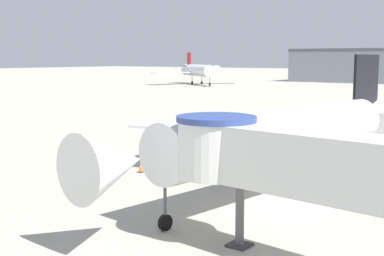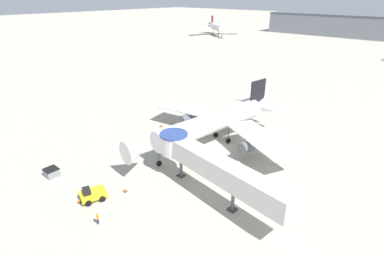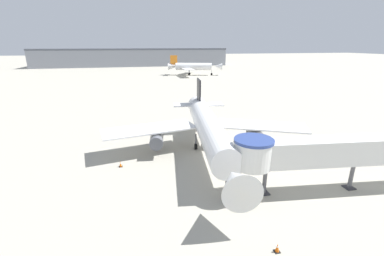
{
  "view_description": "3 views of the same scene",
  "coord_description": "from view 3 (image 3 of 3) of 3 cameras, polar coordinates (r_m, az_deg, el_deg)",
  "views": [
    {
      "loc": [
        14.6,
        -32.72,
        9.38
      ],
      "look_at": [
        -5.53,
        -4.61,
        4.82
      ],
      "focal_mm": 50.0,
      "sensor_mm": 36.0,
      "label": 1
    },
    {
      "loc": [
        27.78,
        -37.38,
        24.85
      ],
      "look_at": [
        -3.12,
        -2.76,
        3.84
      ],
      "focal_mm": 28.0,
      "sensor_mm": 36.0,
      "label": 2
    },
    {
      "loc": [
        -11.84,
        -32.57,
        15.66
      ],
      "look_at": [
        -4.38,
        -1.09,
        5.07
      ],
      "focal_mm": 24.0,
      "sensor_mm": 36.0,
      "label": 3
    }
  ],
  "objects": [
    {
      "name": "ground_plane",
      "position": [
        38.03,
        6.08,
        -6.3
      ],
      "size": [
        800.0,
        800.0,
        0.0
      ],
      "primitive_type": "plane",
      "color": "#A8A393"
    },
    {
      "name": "traffic_cone_port_wing",
      "position": [
        35.96,
        -15.6,
        -7.75
      ],
      "size": [
        0.48,
        0.48,
        0.78
      ],
      "color": "black",
      "rests_on": "ground_plane"
    },
    {
      "name": "background_jet_orange_tail",
      "position": [
        139.21,
        0.13,
        13.51
      ],
      "size": [
        28.34,
        27.06,
        10.15
      ],
      "rotation": [
        0.0,
        0.0,
        1.27
      ],
      "color": "white",
      "rests_on": "ground_plane"
    },
    {
      "name": "main_airplane",
      "position": [
        37.21,
        3.65,
        -0.04
      ],
      "size": [
        31.66,
        32.27,
        9.64
      ],
      "rotation": [
        0.0,
        0.0,
        -0.14
      ],
      "color": "white",
      "rests_on": "ground_plane"
    },
    {
      "name": "traffic_cone_near_nose",
      "position": [
        23.32,
        18.43,
        -23.95
      ],
      "size": [
        0.47,
        0.47,
        0.77
      ],
      "color": "black",
      "rests_on": "ground_plane"
    },
    {
      "name": "jet_bridge",
      "position": [
        30.69,
        26.37,
        -4.64
      ],
      "size": [
        21.53,
        5.77,
        6.46
      ],
      "rotation": [
        0.0,
        0.0,
        -0.13
      ],
      "color": "silver",
      "rests_on": "ground_plane"
    },
    {
      "name": "terminal_building",
      "position": [
        207.8,
        -12.83,
        15.14
      ],
      "size": [
        138.79,
        27.66,
        12.81
      ],
      "color": "gray",
      "rests_on": "ground_plane"
    }
  ]
}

